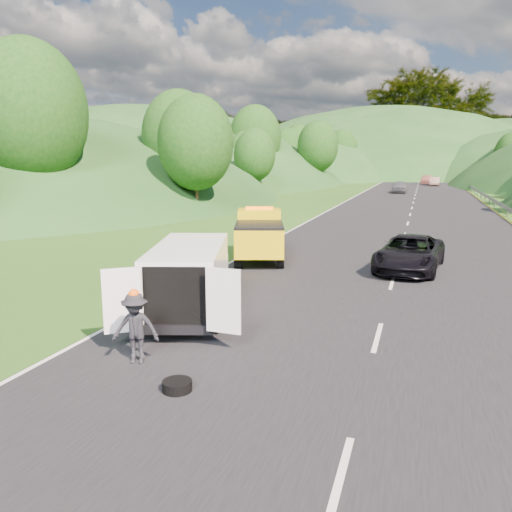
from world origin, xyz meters
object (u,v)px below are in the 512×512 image
(passing_suv, at_px, (409,271))
(suitcase, at_px, (170,282))
(white_van, at_px, (190,275))
(worker, at_px, (137,363))
(child, at_px, (224,309))
(spare_tire, at_px, (177,392))
(woman, at_px, (209,285))
(tow_truck, at_px, (259,235))

(passing_suv, bearing_deg, suitcase, -135.00)
(white_van, xyz_separation_m, suitcase, (-1.76, 2.05, -0.84))
(worker, distance_m, suitcase, 6.10)
(child, distance_m, spare_tire, 5.42)
(white_van, height_order, woman, white_van)
(child, height_order, passing_suv, passing_suv)
(white_van, distance_m, woman, 3.57)
(woman, bearing_deg, tow_truck, 3.89)
(woman, bearing_deg, worker, -162.39)
(suitcase, xyz_separation_m, spare_tire, (3.68, -6.64, -0.32))
(tow_truck, bearing_deg, suitcase, -118.48)
(suitcase, distance_m, passing_suv, 9.68)
(white_van, relative_size, worker, 3.96)
(worker, bearing_deg, suitcase, 94.24)
(woman, distance_m, suitcase, 1.54)
(tow_truck, relative_size, suitcase, 8.82)
(spare_tire, bearing_deg, worker, 147.09)
(child, distance_m, suitcase, 2.86)
(tow_truck, bearing_deg, child, -97.84)
(tow_truck, height_order, worker, tow_truck)
(woman, relative_size, suitcase, 2.32)
(worker, relative_size, spare_tire, 2.72)
(white_van, xyz_separation_m, woman, (-0.87, 3.26, -1.16))
(child, bearing_deg, passing_suv, 65.88)
(white_van, relative_size, passing_suv, 1.24)
(woman, relative_size, worker, 0.94)
(suitcase, relative_size, spare_tire, 1.10)
(passing_suv, bearing_deg, child, -118.01)
(spare_tire, bearing_deg, suitcase, 118.97)
(white_van, relative_size, spare_tire, 10.77)
(woman, bearing_deg, child, -140.87)
(woman, distance_m, worker, 7.02)
(white_van, xyz_separation_m, passing_suv, (5.85, 8.02, -1.16))
(white_van, bearing_deg, tow_truck, 76.53)
(tow_truck, xyz_separation_m, suitcase, (-1.15, -6.22, -0.80))
(woman, distance_m, spare_tire, 8.34)
(woman, bearing_deg, passing_suv, -47.81)
(tow_truck, xyz_separation_m, woman, (-0.26, -5.01, -1.12))
(tow_truck, bearing_deg, passing_suv, -20.17)
(white_van, bearing_deg, worker, -100.89)
(child, xyz_separation_m, passing_suv, (5.11, 7.32, 0.00))
(white_van, height_order, suitcase, white_van)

